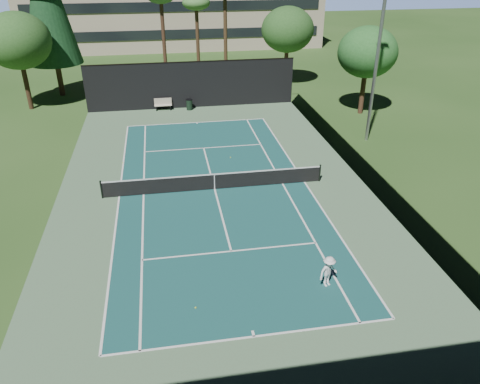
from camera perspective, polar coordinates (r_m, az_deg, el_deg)
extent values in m
plane|color=#2B4E1D|center=(27.52, -3.11, 0.32)|extent=(160.00, 160.00, 0.00)
cube|color=#537754|center=(27.52, -3.11, 0.33)|extent=(18.00, 32.00, 0.01)
cube|color=#184E4C|center=(27.52, -3.11, 0.34)|extent=(10.97, 23.77, 0.01)
cube|color=white|center=(17.92, 1.72, -17.20)|extent=(10.97, 0.10, 0.01)
cube|color=white|center=(38.41, -5.28, 8.45)|extent=(10.97, 0.10, 0.01)
cube|color=white|center=(22.07, -1.08, -7.22)|extent=(8.23, 0.10, 0.01)
cube|color=white|center=(33.29, -4.45, 5.37)|extent=(8.23, 0.10, 0.01)
cube|color=white|center=(27.53, -14.51, -0.54)|extent=(0.10, 23.77, 0.01)
cube|color=white|center=(28.57, 7.88, 1.21)|extent=(0.10, 23.77, 0.01)
cube|color=white|center=(27.42, -11.67, -0.32)|extent=(0.10, 23.77, 0.01)
cube|color=white|center=(28.21, 5.22, 1.01)|extent=(0.10, 23.77, 0.01)
cube|color=white|center=(27.51, -3.11, 0.36)|extent=(0.10, 12.80, 0.01)
cube|color=white|center=(18.03, 1.62, -16.87)|extent=(0.10, 0.30, 0.01)
cube|color=white|center=(38.27, -5.26, 8.37)|extent=(0.10, 0.30, 0.01)
cylinder|color=black|center=(27.40, -16.54, 0.28)|extent=(0.10, 0.10, 1.10)
cylinder|color=black|center=(28.61, 9.70, 2.29)|extent=(0.10, 0.10, 1.10)
cube|color=black|center=(27.29, -3.13, 1.25)|extent=(12.80, 0.02, 0.92)
cube|color=white|center=(27.08, -3.16, 2.17)|extent=(12.80, 0.04, 0.07)
cube|color=white|center=(27.29, -3.13, 1.25)|extent=(0.05, 0.03, 0.92)
cube|color=black|center=(41.75, -5.91, 12.85)|extent=(18.00, 0.04, 4.00)
cube|color=black|center=(28.97, 14.82, 5.21)|extent=(0.04, 32.00, 4.00)
cube|color=black|center=(27.28, -22.35, 2.55)|extent=(0.04, 32.00, 4.00)
cube|color=black|center=(41.29, -6.05, 15.53)|extent=(18.00, 0.06, 0.06)
imported|color=white|center=(20.03, 10.74, -9.50)|extent=(1.05, 0.84, 1.42)
sphere|color=#C4D630|center=(19.09, -5.44, -13.85)|extent=(0.08, 0.08, 0.08)
sphere|color=#BCD931|center=(28.76, -4.13, 1.65)|extent=(0.07, 0.07, 0.07)
sphere|color=#D4F036|center=(31.65, -1.15, 4.25)|extent=(0.07, 0.07, 0.07)
sphere|color=gold|center=(31.75, -14.10, 3.46)|extent=(0.07, 0.07, 0.07)
cube|color=beige|center=(41.71, -9.35, 10.40)|extent=(1.50, 0.45, 0.05)
cube|color=#B9AE99|center=(41.81, -9.39, 10.87)|extent=(1.50, 0.06, 0.55)
cube|color=black|center=(41.78, -10.16, 10.02)|extent=(0.06, 0.40, 0.42)
cube|color=black|center=(41.78, -8.49, 10.15)|extent=(0.06, 0.40, 0.42)
cylinder|color=black|center=(41.53, -6.19, 10.53)|extent=(0.52, 0.52, 0.90)
cylinder|color=black|center=(41.39, -6.22, 11.15)|extent=(0.56, 0.56, 0.05)
cylinder|color=#4A321F|center=(48.45, -21.15, 13.03)|extent=(0.50, 0.50, 3.60)
cylinder|color=#452C1D|center=(49.01, -9.26, 17.61)|extent=(0.36, 0.36, 8.55)
cylinder|color=#47301E|center=(51.22, -5.18, 17.76)|extent=(0.36, 0.36, 7.65)
ellipsoid|color=#3E6F32|center=(50.69, -5.37, 22.02)|extent=(2.80, 2.80, 1.54)
cylinder|color=#47321E|center=(48.44, -1.78, 18.08)|extent=(0.36, 0.36, 9.00)
cylinder|color=#4E3021|center=(49.20, 5.62, 14.87)|extent=(0.40, 0.40, 3.52)
ellipsoid|color=#26511F|center=(48.51, 5.83, 19.11)|extent=(5.12, 5.12, 4.35)
cylinder|color=#4D3121|center=(41.41, 14.68, 11.48)|extent=(0.40, 0.40, 3.30)
ellipsoid|color=#255F26|center=(40.62, 15.28, 16.14)|extent=(4.80, 4.80, 4.08)
cylinder|color=#402B1B|center=(45.09, -24.51, 11.50)|extent=(0.40, 0.40, 3.74)
ellipsoid|color=#2B5822|center=(44.32, -25.53, 16.31)|extent=(5.44, 5.44, 4.62)
cube|color=tan|center=(70.86, -8.02, 20.54)|extent=(40.00, 12.00, 8.00)
cube|color=black|center=(65.10, -7.66, 18.51)|extent=(38.00, 0.15, 1.20)
cube|color=black|center=(64.65, -7.87, 21.48)|extent=(38.00, 0.15, 1.20)
cylinder|color=#96989E|center=(34.29, 16.39, 15.51)|extent=(0.24, 0.24, 12.00)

